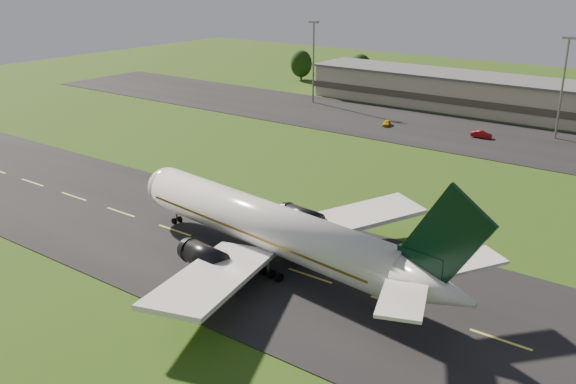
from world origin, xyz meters
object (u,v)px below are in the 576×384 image
Objects in this scene: airliner at (271,228)px; light_mast_centre at (564,76)px; light_mast_west at (314,52)px; service_vehicle_a at (387,123)px; service_vehicle_b at (481,134)px.

light_mast_centre is (10.54, 80.10, 8.08)m from airliner.
airliner is at bearing -58.30° from light_mast_west.
light_mast_west is 60.00m from light_mast_centre.
service_vehicle_b is at bearing -9.76° from service_vehicle_a.
airliner reaches higher than service_vehicle_b.
light_mast_centre is at bearing 2.37° from service_vehicle_a.
light_mast_west is (-49.46, 80.10, 8.08)m from airliner.
service_vehicle_b is (-1.65, 71.41, -3.88)m from airliner.
airliner is 2.52× the size of light_mast_west.
airliner is at bearing -88.51° from service_vehicle_a.
airliner reaches higher than service_vehicle_a.
light_mast_west is at bearing 141.71° from service_vehicle_a.
light_mast_west is 50.05m from service_vehicle_b.
light_mast_west is 4.91× the size of service_vehicle_b.
light_mast_centre is at bearing -59.27° from service_vehicle_b.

